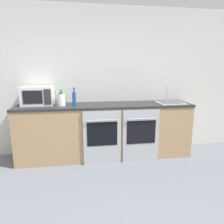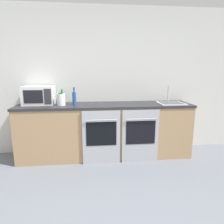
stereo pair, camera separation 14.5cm
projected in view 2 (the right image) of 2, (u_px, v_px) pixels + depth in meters
The scene contains 9 objects.
wall_back at pixel (104, 82), 3.65m from camera, with size 10.00×0.06×2.60m.
counter_back at pixel (106, 130), 3.51m from camera, with size 2.96×0.62×0.93m.
oven_left at pixel (101, 137), 3.20m from camera, with size 0.60×0.06×0.89m.
oven_right at pixel (140, 136), 3.26m from camera, with size 0.60×0.06×0.89m.
microwave at pixel (39, 95), 3.36m from camera, with size 0.50×0.36×0.31m.
bottle_blue at pixel (74, 98), 3.28m from camera, with size 0.06×0.06×0.30m.
bottle_green at pixel (62, 97), 3.54m from camera, with size 0.08×0.08×0.24m.
kettle at pixel (61, 99), 3.28m from camera, with size 0.14×0.14×0.21m.
sink at pixel (171, 103), 3.46m from camera, with size 0.44×0.40×0.30m.
Camera 2 is at (-0.24, -1.22, 1.51)m, focal length 32.00 mm.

